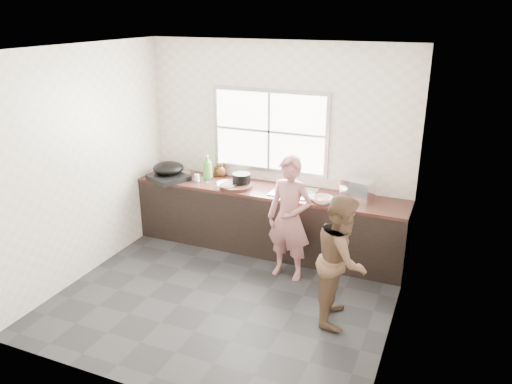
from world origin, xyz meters
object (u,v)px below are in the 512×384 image
at_px(bottle_green, 208,167).
at_px(glass_jar, 197,178).
at_px(plate_food, 225,183).
at_px(bowl_mince, 227,186).
at_px(woman, 289,222).
at_px(dish_rack, 357,190).
at_px(bottle_brown_tall, 219,170).
at_px(bottle_brown_short, 221,170).
at_px(bowl_crabs, 323,201).
at_px(black_pot, 241,180).
at_px(cutting_board, 236,186).
at_px(burner, 169,178).
at_px(wok, 168,168).
at_px(pot_lid_left, 182,173).
at_px(bowl_held, 315,198).
at_px(person_side, 342,259).
at_px(pot_lid_right, 202,180).

xyz_separation_m(bottle_green, glass_jar, (-0.09, -0.16, -0.12)).
bearing_deg(plate_food, bottle_green, 162.28).
bearing_deg(glass_jar, bowl_mince, -10.96).
relative_size(woman, dish_rack, 3.90).
height_order(bottle_brown_tall, bottle_brown_short, bottle_brown_short).
xyz_separation_m(bowl_crabs, black_pot, (-1.15, 0.18, 0.05)).
bearing_deg(bottle_brown_tall, black_pot, -29.00).
height_order(cutting_board, burner, burner).
height_order(wok, pot_lid_left, wok).
bearing_deg(bottle_green, bottle_brown_short, 51.62).
distance_m(bowl_held, glass_jar, 1.68).
relative_size(bowl_crabs, burner, 0.44).
xyz_separation_m(bottle_green, bottle_brown_short, (0.12, 0.16, -0.08)).
bearing_deg(dish_rack, wok, -164.56).
xyz_separation_m(bottle_green, wok, (-0.52, -0.17, -0.03)).
bearing_deg(dish_rack, pot_lid_left, -169.77).
height_order(bowl_crabs, dish_rack, dish_rack).
bearing_deg(pot_lid_left, woman, -20.60).
relative_size(cutting_board, black_pot, 1.82).
height_order(bowl_mince, plate_food, bowl_mince).
xyz_separation_m(bowl_mince, bottle_green, (-0.41, 0.26, 0.14)).
distance_m(bowl_mince, plate_food, 0.19).
relative_size(person_side, wok, 3.23).
height_order(bowl_held, dish_rack, dish_rack).
relative_size(bowl_crabs, bottle_brown_tall, 1.09).
height_order(bottle_brown_short, burner, bottle_brown_short).
height_order(glass_jar, dish_rack, dish_rack).
bearing_deg(burner, black_pot, 9.50).
xyz_separation_m(bowl_crabs, pot_lid_left, (-2.15, 0.34, -0.03)).
height_order(black_pot, bottle_brown_short, bottle_brown_short).
relative_size(woman, bowl_held, 7.31).
bearing_deg(woman, pot_lid_right, 165.85).
xyz_separation_m(cutting_board, bowl_crabs, (1.19, -0.10, 0.01)).
distance_m(cutting_board, glass_jar, 0.59).
bearing_deg(bowl_mince, bottle_brown_tall, 128.44).
bearing_deg(glass_jar, bottle_brown_tall, 62.11).
xyz_separation_m(cutting_board, bowl_held, (1.09, -0.04, 0.01)).
relative_size(person_side, bowl_held, 7.11).
distance_m(glass_jar, pot_lid_left, 0.43).
xyz_separation_m(woman, pot_lid_right, (-1.45, 0.55, 0.16)).
distance_m(bowl_crabs, dish_rack, 0.45).
bearing_deg(bowl_crabs, wok, 177.21).
height_order(burner, dish_rack, dish_rack).
xyz_separation_m(bowl_held, glass_jar, (-1.68, 0.07, 0.02)).
xyz_separation_m(cutting_board, bottle_green, (-0.51, 0.18, 0.15)).
height_order(bottle_brown_tall, wok, wok).
relative_size(bottle_brown_short, dish_rack, 0.51).
bearing_deg(burner, wok, 121.00).
bearing_deg(bowl_held, wok, 178.59).
relative_size(woman, glass_jar, 14.02).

